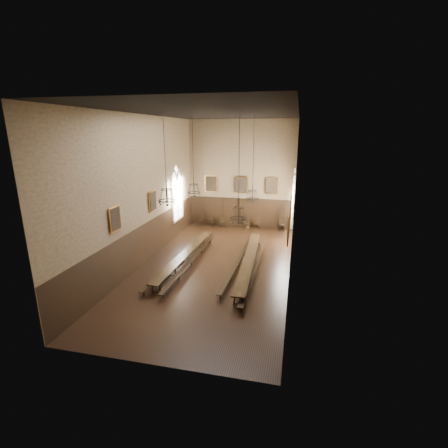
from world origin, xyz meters
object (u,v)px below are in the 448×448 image
(chair_4, at_px, (246,225))
(chair_7, at_px, (282,227))
(chandelier_front_left, at_px, (167,195))
(chandelier_front_right, at_px, (238,211))
(bench_right_outer, at_px, (255,267))
(chair_2, at_px, (223,224))
(bench_left_inner, at_px, (191,262))
(bench_left_outer, at_px, (175,261))
(chair_1, at_px, (211,223))
(chandelier_back_left, at_px, (194,188))
(chair_5, at_px, (256,226))
(table_left, at_px, (186,258))
(bench_right_inner, at_px, (238,263))
(chair_0, at_px, (202,222))
(chandelier_back_right, at_px, (252,194))
(table_right, at_px, (249,264))

(chair_4, xyz_separation_m, chair_7, (2.99, 0.02, 0.01))
(chandelier_front_left, relative_size, chandelier_front_right, 0.90)
(bench_right_outer, bearing_deg, chandelier_front_right, -101.33)
(chair_2, height_order, chair_4, chair_4)
(bench_left_inner, xyz_separation_m, chair_4, (2.06, 8.72, 0.03))
(bench_left_outer, distance_m, chair_2, 8.79)
(chair_1, xyz_separation_m, chandelier_back_left, (0.37, -5.64, 4.06))
(chair_1, distance_m, chair_5, 4.02)
(table_left, bearing_deg, bench_left_outer, -155.62)
(bench_right_inner, xyz_separation_m, chair_0, (-4.79, 8.25, 0.04))
(bench_right_outer, bearing_deg, bench_left_outer, -179.68)
(chair_5, bearing_deg, bench_left_inner, -111.08)
(bench_left_inner, xyz_separation_m, chandelier_back_right, (3.30, 2.94, 3.87))
(chandelier_front_left, bearing_deg, bench_right_outer, 21.80)
(chair_1, height_order, chair_5, chair_5)
(table_right, relative_size, chair_5, 10.02)
(chair_2, bearing_deg, chair_4, -16.16)
(bench_left_inner, relative_size, chandelier_front_left, 1.98)
(table_left, height_order, bench_left_inner, table_left)
(chair_1, bearing_deg, bench_right_inner, -54.17)
(bench_right_inner, height_order, bench_right_outer, bench_right_outer)
(table_right, distance_m, chandelier_front_right, 4.94)
(table_right, bearing_deg, table_left, -179.97)
(chair_4, distance_m, chandelier_front_left, 11.79)
(chair_5, bearing_deg, bench_right_outer, -85.81)
(bench_right_inner, xyz_separation_m, chair_5, (0.05, 8.25, 0.04))
(bench_left_inner, relative_size, bench_right_outer, 0.93)
(table_left, bearing_deg, bench_right_inner, 4.25)
(chair_7, relative_size, chandelier_back_left, 0.20)
(chandelier_back_left, height_order, chandelier_front_left, same)
(bench_left_inner, bearing_deg, chair_4, 76.71)
(chair_7, bearing_deg, chandelier_front_right, -108.79)
(chandelier_back_left, bearing_deg, table_left, -84.31)
(table_left, bearing_deg, chair_5, 68.39)
(chandelier_front_left, bearing_deg, chair_1, 92.64)
(bench_left_inner, bearing_deg, chair_5, 71.59)
(table_left, bearing_deg, chair_4, 73.47)
(chair_5, xyz_separation_m, chandelier_front_right, (0.50, -11.48, 4.02))
(bench_left_inner, height_order, chandelier_front_right, chandelier_front_right)
(chandelier_back_left, relative_size, chandelier_front_right, 0.99)
(chair_1, xyz_separation_m, chair_2, (1.09, -0.07, -0.01))
(chandelier_front_left, bearing_deg, chandelier_front_right, -12.60)
(table_left, distance_m, bench_right_inner, 3.32)
(chair_7, height_order, chandelier_back_right, chandelier_back_right)
(bench_right_outer, bearing_deg, chair_7, 82.90)
(bench_right_inner, bearing_deg, chandelier_back_left, 143.76)
(bench_left_outer, relative_size, chair_2, 10.22)
(chair_2, height_order, chandelier_front_left, chandelier_front_left)
(chandelier_back_right, bearing_deg, chair_2, 120.08)
(chair_0, relative_size, chair_7, 0.95)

